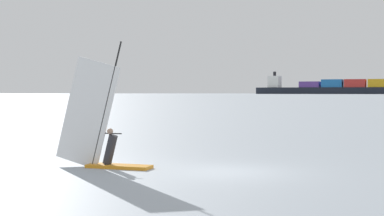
{
  "coord_description": "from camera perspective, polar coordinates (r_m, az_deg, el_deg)",
  "views": [
    {
      "loc": [
        2.53,
        -18.52,
        2.73
      ],
      "look_at": [
        -1.73,
        2.25,
        2.1
      ],
      "focal_mm": 51.45,
      "sensor_mm": 36.0,
      "label": 1
    }
  ],
  "objects": [
    {
      "name": "cargo_ship",
      "position": [
        748.03,
        14.12,
        2.06
      ],
      "size": [
        189.49,
        60.16,
        30.46
      ],
      "rotation": [
        0.0,
        0.0,
        6.11
      ],
      "color": "black",
      "rests_on": "ground_plane"
    },
    {
      "name": "ground_plane",
      "position": [
        18.89,
        3.81,
        -6.62
      ],
      "size": [
        4000.0,
        4000.0,
        0.0
      ],
      "primitive_type": "plane",
      "color": "#9EA8B2"
    },
    {
      "name": "windsurfer",
      "position": [
        20.12,
        -9.34,
        -2.79
      ],
      "size": [
        3.78,
        1.0,
        4.63
      ],
      "rotation": [
        0.0,
        0.0,
        6.17
      ],
      "color": "orange",
      "rests_on": "ground_plane"
    }
  ]
}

